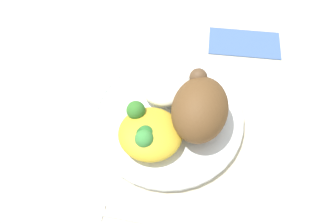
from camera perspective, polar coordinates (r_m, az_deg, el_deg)
name	(u,v)px	position (r m, az deg, el deg)	size (l,w,h in m)	color
ground_plane	(168,120)	(0.51, 0.00, -1.40)	(2.00, 2.00, 0.00)	beige
plate	(168,117)	(0.51, 0.00, -0.98)	(0.25, 0.25, 0.01)	white
roasted_chicken	(200,108)	(0.47, 5.88, 0.65)	(0.12, 0.09, 0.08)	brown
rice_pile	(165,84)	(0.51, -0.52, 5.14)	(0.09, 0.08, 0.04)	white
mac_cheese_with_broccoli	(148,132)	(0.47, -3.67, -3.80)	(0.09, 0.10, 0.04)	gold
fork	(122,216)	(0.46, -8.44, -18.56)	(0.02, 0.14, 0.01)	#B2B2B7
napkin	(245,43)	(0.63, 13.97, 12.31)	(0.07, 0.14, 0.00)	#47669E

